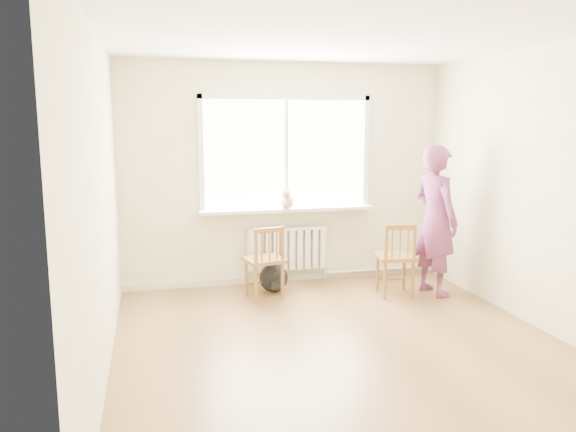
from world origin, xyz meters
TOP-DOWN VIEW (x-y plane):
  - floor at (0.00, 0.00)m, footprint 4.50×4.50m
  - ceiling at (0.00, 0.00)m, footprint 4.50×4.50m
  - back_wall at (0.00, 2.25)m, footprint 4.00×0.01m
  - window at (0.00, 2.22)m, footprint 2.12×0.05m
  - windowsill at (0.00, 2.14)m, footprint 2.15×0.22m
  - radiator at (0.00, 2.16)m, footprint 1.00×0.12m
  - heating_pipe at (1.25, 2.19)m, footprint 1.40×0.04m
  - baseboard at (0.00, 2.23)m, footprint 4.00×0.03m
  - chair_left at (-0.40, 1.57)m, footprint 0.48×0.47m
  - chair_right at (1.08, 1.31)m, footprint 0.48×0.46m
  - person at (1.55, 1.31)m, footprint 0.55×0.71m
  - cat at (-0.04, 2.05)m, footprint 0.24×0.40m
  - backpack at (-0.25, 1.81)m, footprint 0.40×0.34m

SIDE VIEW (x-z plane):
  - floor at x=0.00m, z-range 0.00..0.00m
  - baseboard at x=0.00m, z-range 0.00..0.08m
  - heating_pipe at x=1.25m, z-range 0.06..0.10m
  - backpack at x=-0.25m, z-range 0.00..0.34m
  - chair_left at x=-0.40m, z-range 0.00..0.85m
  - chair_right at x=1.08m, z-range 0.00..0.86m
  - radiator at x=0.00m, z-range 0.16..0.71m
  - person at x=1.55m, z-range 0.00..1.74m
  - windowsill at x=0.00m, z-range 0.91..0.95m
  - cat at x=-0.04m, z-range 0.92..1.20m
  - back_wall at x=0.00m, z-range 0.00..2.70m
  - window at x=0.00m, z-range 0.95..2.37m
  - ceiling at x=0.00m, z-range 2.70..2.70m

